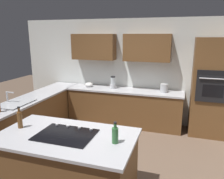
{
  "coord_description": "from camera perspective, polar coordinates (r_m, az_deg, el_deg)",
  "views": [
    {
      "loc": [
        -1.2,
        3.38,
        2.2
      ],
      "look_at": [
        0.18,
        -0.98,
        1.07
      ],
      "focal_mm": 35.33,
      "sensor_mm": 36.0,
      "label": 1
    }
  ],
  "objects": [
    {
      "name": "island_top",
      "position": [
        3.08,
        -11.86,
        -11.81
      ],
      "size": [
        1.87,
        1.06,
        0.04
      ],
      "primitive_type": "cube",
      "color": "#B2B2B7",
      "rests_on": "island_base"
    },
    {
      "name": "lower_cabinets_back",
      "position": [
        5.55,
        3.11,
        -4.72
      ],
      "size": [
        2.8,
        0.6,
        0.86
      ],
      "primitive_type": "cube",
      "color": "brown",
      "rests_on": "ground"
    },
    {
      "name": "ground_plane",
      "position": [
        4.21,
        -1.77,
        -17.63
      ],
      "size": [
        14.0,
        14.0,
        0.0
      ],
      "primitive_type": "plane",
      "color": "brown"
    },
    {
      "name": "countertop_side",
      "position": [
        5.13,
        -19.27,
        -1.82
      ],
      "size": [
        0.64,
        2.94,
        0.04
      ],
      "primitive_type": "cube",
      "color": "#B2B2B7",
      "rests_on": "lower_cabinets_side"
    },
    {
      "name": "kettle",
      "position": [
        5.28,
        13.29,
        0.35
      ],
      "size": [
        0.17,
        0.17,
        0.2
      ],
      "primitive_type": "cylinder",
      "color": "#B7BABF",
      "rests_on": "countertop_back"
    },
    {
      "name": "countertop_back",
      "position": [
        5.43,
        3.17,
        -0.21
      ],
      "size": [
        2.84,
        0.64,
        0.04
      ],
      "primitive_type": "cube",
      "color": "#B2B2B7",
      "rests_on": "lower_cabinets_back"
    },
    {
      "name": "wall_oven",
      "position": [
        5.26,
        24.22,
        0.35
      ],
      "size": [
        0.8,
        0.66,
        2.16
      ],
      "color": "brown",
      "rests_on": "ground"
    },
    {
      "name": "second_bottle",
      "position": [
        2.76,
        0.81,
        -11.61
      ],
      "size": [
        0.08,
        0.08,
        0.28
      ],
      "color": "#336B38",
      "rests_on": "island_top"
    },
    {
      "name": "blender",
      "position": [
        5.5,
        0.23,
        1.64
      ],
      "size": [
        0.15,
        0.15,
        0.31
      ],
      "color": "silver",
      "rests_on": "countertop_back"
    },
    {
      "name": "oil_bottle",
      "position": [
        3.44,
        -22.77,
        -7.1
      ],
      "size": [
        0.07,
        0.07,
        0.32
      ],
      "color": "brown",
      "rests_on": "island_top"
    },
    {
      "name": "cooktop",
      "position": [
        3.07,
        -11.84,
        -11.31
      ],
      "size": [
        0.76,
        0.56,
        0.03
      ],
      "color": "black",
      "rests_on": "island_top"
    },
    {
      "name": "mixing_bowl",
      "position": [
        5.74,
        -5.98,
        1.28
      ],
      "size": [
        0.2,
        0.2,
        0.11
      ],
      "primitive_type": "ellipsoid",
      "color": "white",
      "rests_on": "countertop_back"
    },
    {
      "name": "island_base",
      "position": [
        3.3,
        -11.46,
        -18.88
      ],
      "size": [
        1.79,
        0.98,
        0.86
      ],
      "primitive_type": "cube",
      "color": "brown",
      "rests_on": "ground"
    },
    {
      "name": "sink_unit",
      "position": [
        4.69,
        -23.65,
        -3.18
      ],
      "size": [
        0.46,
        0.7,
        0.23
      ],
      "color": "#515456",
      "rests_on": "countertop_side"
    },
    {
      "name": "lower_cabinets_side",
      "position": [
        5.27,
        -18.88,
        -6.54
      ],
      "size": [
        0.6,
        2.9,
        0.86
      ],
      "primitive_type": "cube",
      "color": "brown",
      "rests_on": "ground"
    },
    {
      "name": "wall_back",
      "position": [
        5.63,
        4.44,
        6.12
      ],
      "size": [
        6.0,
        0.44,
        2.6
      ],
      "color": "silver",
      "rests_on": "ground"
    }
  ]
}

